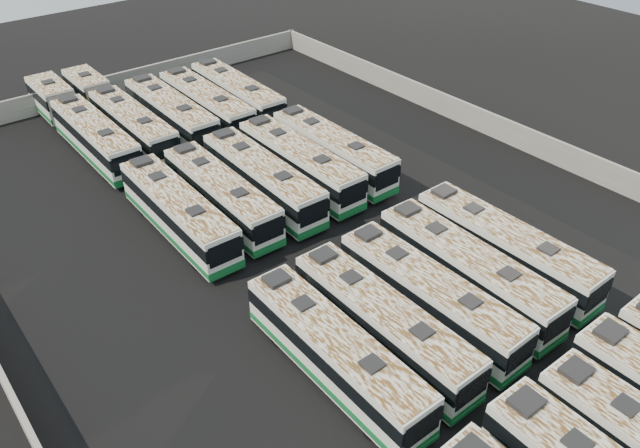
{
  "coord_description": "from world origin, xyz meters",
  "views": [
    {
      "loc": [
        -23.22,
        -26.11,
        26.53
      ],
      "look_at": [
        -0.74,
        1.87,
        1.6
      ],
      "focal_mm": 35.0,
      "sensor_mm": 36.0,
      "label": 1
    }
  ],
  "objects_px": {
    "bus_midfront_left": "(383,324)",
    "bus_back_right": "(206,105)",
    "bus_back_left": "(117,113)",
    "bus_midback_center": "(262,179)",
    "bus_midfront_far_right": "(505,248)",
    "bus_midfront_far_left": "(335,353)",
    "bus_midback_right": "(299,163)",
    "bus_midback_far_left": "(178,212)",
    "bus_midback_far_right": "(333,150)",
    "bus_back_far_left": "(80,124)",
    "bus_midfront_right": "(467,270)",
    "bus_back_center": "(171,114)",
    "bus_midback_left": "(221,195)",
    "bus_midfront_center": "(429,297)",
    "bus_back_far_right": "(237,95)"
  },
  "relations": [
    {
      "from": "bus_midfront_left",
      "to": "bus_back_right",
      "type": "relative_size",
      "value": 0.96
    },
    {
      "from": "bus_back_left",
      "to": "bus_back_right",
      "type": "bearing_deg",
      "value": -26.82
    },
    {
      "from": "bus_midfront_left",
      "to": "bus_midback_center",
      "type": "xyz_separation_m",
      "value": [
        3.7,
        17.42,
        0.06
      ]
    },
    {
      "from": "bus_midfront_far_right",
      "to": "bus_back_right",
      "type": "bearing_deg",
      "value": 96.31
    },
    {
      "from": "bus_midfront_far_left",
      "to": "bus_midfront_far_right",
      "type": "xyz_separation_m",
      "value": [
        14.65,
        0.13,
        0.06
      ]
    },
    {
      "from": "bus_midfront_far_left",
      "to": "bus_midfront_far_right",
      "type": "height_order",
      "value": "bus_midfront_far_right"
    },
    {
      "from": "bus_midback_right",
      "to": "bus_midback_far_left",
      "type": "bearing_deg",
      "value": -178.68
    },
    {
      "from": "bus_midback_far_right",
      "to": "bus_midfront_left",
      "type": "bearing_deg",
      "value": -122.01
    },
    {
      "from": "bus_midback_far_right",
      "to": "bus_back_far_left",
      "type": "xyz_separation_m",
      "value": [
        -14.52,
        18.21,
        0.02
      ]
    },
    {
      "from": "bus_midfront_far_left",
      "to": "bus_midback_far_right",
      "type": "xyz_separation_m",
      "value": [
        14.51,
        17.66,
        0.04
      ]
    },
    {
      "from": "bus_midfront_far_left",
      "to": "bus_midfront_far_right",
      "type": "distance_m",
      "value": 14.65
    },
    {
      "from": "bus_midfront_right",
      "to": "bus_midback_far_right",
      "type": "xyz_separation_m",
      "value": [
        3.61,
        17.52,
        -0.02
      ]
    },
    {
      "from": "bus_midfront_left",
      "to": "bus_back_left",
      "type": "bearing_deg",
      "value": 90.16
    },
    {
      "from": "bus_midfront_far_right",
      "to": "bus_midfront_right",
      "type": "bearing_deg",
      "value": 179.54
    },
    {
      "from": "bus_midfront_far_left",
      "to": "bus_midfront_left",
      "type": "relative_size",
      "value": 1.0
    },
    {
      "from": "bus_midback_right",
      "to": "bus_back_center",
      "type": "height_order",
      "value": "bus_back_center"
    },
    {
      "from": "bus_midback_center",
      "to": "bus_back_far_left",
      "type": "height_order",
      "value": "bus_midback_center"
    },
    {
      "from": "bus_midback_far_left",
      "to": "bus_midback_left",
      "type": "height_order",
      "value": "bus_midback_far_left"
    },
    {
      "from": "bus_midfront_center",
      "to": "bus_midfront_right",
      "type": "bearing_deg",
      "value": 2.12
    },
    {
      "from": "bus_midback_left",
      "to": "bus_midback_right",
      "type": "distance_m",
      "value": 7.36
    },
    {
      "from": "bus_back_far_right",
      "to": "bus_midback_right",
      "type": "bearing_deg",
      "value": -102.02
    },
    {
      "from": "bus_midback_left",
      "to": "bus_back_right",
      "type": "xyz_separation_m",
      "value": [
        7.31,
        14.68,
        0.08
      ]
    },
    {
      "from": "bus_midback_far_left",
      "to": "bus_midback_right",
      "type": "xyz_separation_m",
      "value": [
        10.99,
        0.18,
        0.02
      ]
    },
    {
      "from": "bus_midfront_left",
      "to": "bus_midfront_far_right",
      "type": "distance_m",
      "value": 11.11
    },
    {
      "from": "bus_midfront_far_left",
      "to": "bus_back_far_left",
      "type": "distance_m",
      "value": 35.87
    },
    {
      "from": "bus_midback_left",
      "to": "bus_midfront_left",
      "type": "bearing_deg",
      "value": -89.04
    },
    {
      "from": "bus_midfront_far_left",
      "to": "bus_midback_far_left",
      "type": "bearing_deg",
      "value": 90.71
    },
    {
      "from": "bus_midback_far_right",
      "to": "bus_back_center",
      "type": "height_order",
      "value": "bus_back_center"
    },
    {
      "from": "bus_midfront_far_left",
      "to": "bus_midback_far_right",
      "type": "distance_m",
      "value": 22.85
    },
    {
      "from": "bus_back_right",
      "to": "bus_back_far_right",
      "type": "relative_size",
      "value": 1.0
    },
    {
      "from": "bus_back_far_left",
      "to": "bus_midback_far_left",
      "type": "bearing_deg",
      "value": -89.75
    },
    {
      "from": "bus_midfront_center",
      "to": "bus_back_far_left",
      "type": "height_order",
      "value": "bus_back_far_left"
    },
    {
      "from": "bus_midfront_center",
      "to": "bus_back_left",
      "type": "bearing_deg",
      "value": 95.2
    },
    {
      "from": "bus_midback_right",
      "to": "bus_midfront_right",
      "type": "bearing_deg",
      "value": -89.86
    },
    {
      "from": "bus_midback_far_left",
      "to": "bus_midfront_far_left",
      "type": "bearing_deg",
      "value": -88.94
    },
    {
      "from": "bus_back_far_left",
      "to": "bus_back_right",
      "type": "xyz_separation_m",
      "value": [
        10.94,
        -3.63,
        0.02
      ]
    },
    {
      "from": "bus_midfront_far_left",
      "to": "bus_back_far_left",
      "type": "xyz_separation_m",
      "value": [
        -0.02,
        35.87,
        0.06
      ]
    },
    {
      "from": "bus_midfront_far_left",
      "to": "bus_midfront_left",
      "type": "height_order",
      "value": "bus_midfront_left"
    },
    {
      "from": "bus_midfront_far_left",
      "to": "bus_midfront_far_right",
      "type": "relative_size",
      "value": 0.97
    },
    {
      "from": "bus_midback_right",
      "to": "bus_back_left",
      "type": "distance_m",
      "value": 19.83
    },
    {
      "from": "bus_midback_left",
      "to": "bus_midfront_right",
      "type": "bearing_deg",
      "value": -66.11
    },
    {
      "from": "bus_back_far_left",
      "to": "bus_back_left",
      "type": "relative_size",
      "value": 1.02
    },
    {
      "from": "bus_midback_left",
      "to": "bus_back_center",
      "type": "relative_size",
      "value": 0.96
    },
    {
      "from": "bus_midfront_right",
      "to": "bus_back_right",
      "type": "relative_size",
      "value": 0.99
    },
    {
      "from": "bus_midfront_right",
      "to": "bus_midfront_center",
      "type": "bearing_deg",
      "value": -175.91
    },
    {
      "from": "bus_midfront_left",
      "to": "bus_back_far_left",
      "type": "xyz_separation_m",
      "value": [
        -3.56,
        35.84,
        0.05
      ]
    },
    {
      "from": "bus_midfront_far_left",
      "to": "bus_midback_right",
      "type": "distance_m",
      "value": 20.74
    },
    {
      "from": "bus_midfront_right",
      "to": "bus_midfront_far_right",
      "type": "relative_size",
      "value": 1.0
    },
    {
      "from": "bus_back_left",
      "to": "bus_back_center",
      "type": "xyz_separation_m",
      "value": [
        3.76,
        -3.5,
        0.08
      ]
    },
    {
      "from": "bus_midfront_far_left",
      "to": "bus_midfront_far_right",
      "type": "bearing_deg",
      "value": 1.16
    }
  ]
}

